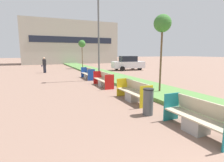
% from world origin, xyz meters
% --- Properties ---
extents(planter_grass_strip, '(2.80, 120.00, 0.18)m').
position_xyz_m(planter_grass_strip, '(3.20, 12.00, 0.09)').
color(planter_grass_strip, '#568442').
rests_on(planter_grass_strip, ground).
extents(building_backdrop, '(19.60, 7.07, 8.83)m').
position_xyz_m(building_backdrop, '(4.00, 39.80, 4.42)').
color(building_backdrop, '#B2AD9E').
rests_on(building_backdrop, ground).
extents(bench_teal_frame, '(0.65, 2.08, 0.94)m').
position_xyz_m(bench_teal_frame, '(0.94, 3.53, 0.37)').
color(bench_teal_frame, '#9E9B96').
rests_on(bench_teal_frame, ground).
extents(bench_yellow_frame, '(0.65, 2.29, 0.94)m').
position_xyz_m(bench_yellow_frame, '(0.94, 7.16, 0.37)').
color(bench_yellow_frame, '#9E9B96').
rests_on(bench_yellow_frame, ground).
extents(bench_red_frame, '(0.65, 2.38, 0.94)m').
position_xyz_m(bench_red_frame, '(0.94, 11.21, 0.38)').
color(bench_red_frame, '#9E9B96').
rests_on(bench_red_frame, ground).
extents(bench_blue_frame, '(0.65, 2.37, 0.94)m').
position_xyz_m(bench_blue_frame, '(0.94, 15.10, 0.38)').
color(bench_blue_frame, '#9E9B96').
rests_on(bench_blue_frame, ground).
extents(litter_bin, '(0.39, 0.39, 0.99)m').
position_xyz_m(litter_bin, '(0.47, 5.29, 0.50)').
color(litter_bin, '#4C4F51').
rests_on(litter_bin, ground).
extents(street_lamp_post, '(0.24, 0.44, 8.52)m').
position_xyz_m(street_lamp_post, '(1.55, 13.86, 4.65)').
color(street_lamp_post, '#56595B').
rests_on(street_lamp_post, ground).
extents(sapling_tree_near, '(0.92, 0.92, 4.27)m').
position_xyz_m(sapling_tree_near, '(2.97, 7.76, 3.72)').
color(sapling_tree_near, brown).
rests_on(sapling_tree_near, ground).
extents(sapling_tree_far, '(1.02, 1.02, 4.09)m').
position_xyz_m(sapling_tree_far, '(2.97, 25.31, 3.52)').
color(sapling_tree_far, brown).
rests_on(sapling_tree_far, ground).
extents(pedestrian_walking, '(0.53, 0.24, 1.79)m').
position_xyz_m(pedestrian_walking, '(-2.40, 21.47, 0.92)').
color(pedestrian_walking, '#232633').
rests_on(pedestrian_walking, ground).
extents(parked_car_distant, '(4.40, 2.33, 1.86)m').
position_xyz_m(parked_car_distant, '(7.96, 20.60, 0.91)').
color(parked_car_distant, silver).
rests_on(parked_car_distant, ground).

